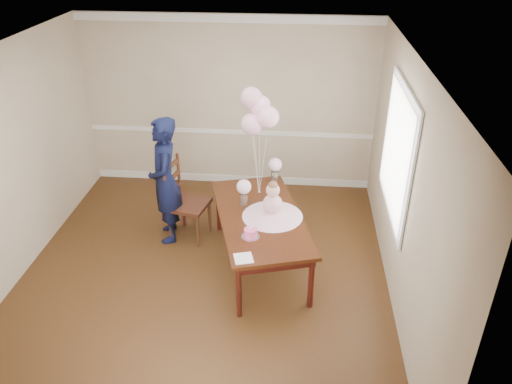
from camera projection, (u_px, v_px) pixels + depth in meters
name	position (u px, v px, depth m)	size (l,w,h in m)	color
floor	(204.00, 276.00, 6.19)	(4.50, 5.00, 0.00)	#331C0C
ceiling	(190.00, 58.00, 4.87)	(4.50, 5.00, 0.02)	white
wall_back	(229.00, 104.00, 7.70)	(4.50, 0.02, 2.70)	tan
wall_front	(126.00, 352.00, 3.36)	(4.50, 0.02, 2.70)	tan
wall_left	(4.00, 171.00, 5.71)	(0.02, 5.00, 2.70)	tan
wall_right	(404.00, 189.00, 5.35)	(0.02, 5.00, 2.70)	tan
chair_rail_trim	(230.00, 132.00, 7.91)	(4.50, 0.02, 0.07)	silver
crown_molding	(226.00, 18.00, 7.07)	(4.50, 0.02, 0.12)	silver
baseboard_trim	(231.00, 179.00, 8.32)	(4.50, 0.02, 0.12)	silver
window_frame	(397.00, 152.00, 5.69)	(0.02, 1.66, 1.56)	silver
window_blinds	(396.00, 152.00, 5.69)	(0.01, 1.50, 1.40)	white
dining_table_top	(260.00, 217.00, 6.07)	(0.97, 1.94, 0.05)	black
table_apron	(260.00, 222.00, 6.11)	(0.87, 1.84, 0.10)	black
table_leg_fl	(239.00, 292.00, 5.42)	(0.07, 0.07, 0.68)	black
table_leg_fr	(311.00, 283.00, 5.55)	(0.07, 0.07, 0.68)	black
table_leg_bl	(219.00, 208.00, 6.95)	(0.07, 0.07, 0.68)	black
table_leg_br	(276.00, 203.00, 7.08)	(0.07, 0.07, 0.68)	black
baby_skirt	(272.00, 213.00, 6.02)	(0.74, 0.74, 0.10)	#E7AAC7
baby_torso	(273.00, 204.00, 5.96)	(0.23, 0.23, 0.23)	#EB95C9
baby_head	(273.00, 190.00, 5.87)	(0.16, 0.16, 0.16)	#D7A494
baby_hair	(273.00, 186.00, 5.84)	(0.12, 0.12, 0.12)	brown
cake_platter	(250.00, 237.00, 5.65)	(0.21, 0.21, 0.01)	#B8B8BC
birthday_cake	(250.00, 233.00, 5.63)	(0.15, 0.15, 0.10)	#EE4B89
cake_flower_a	(250.00, 228.00, 5.60)	(0.03, 0.03, 0.03)	white
cake_flower_b	(253.00, 227.00, 5.62)	(0.03, 0.03, 0.03)	silver
rose_vase_near	(244.00, 199.00, 6.25)	(0.10, 0.10, 0.16)	white
roses_near	(244.00, 187.00, 6.16)	(0.18, 0.18, 0.18)	silver
rose_vase_far	(275.00, 176.00, 6.79)	(0.10, 0.10, 0.16)	white
roses_far	(275.00, 165.00, 6.70)	(0.18, 0.18, 0.18)	white
napkin	(243.00, 258.00, 5.30)	(0.19, 0.19, 0.01)	white
balloon_weight	(259.00, 193.00, 6.53)	(0.04, 0.04, 0.02)	silver
balloon_a	(252.00, 124.00, 6.04)	(0.27, 0.27, 0.27)	#E3A1BA
balloon_b	(268.00, 117.00, 5.98)	(0.27, 0.27, 0.27)	#FFB4CA
balloon_c	(260.00, 106.00, 6.05)	(0.27, 0.27, 0.27)	#FFB4D8
balloon_d	(251.00, 98.00, 6.00)	(0.27, 0.27, 0.27)	#D798AA
balloon_ribbon_a	(256.00, 165.00, 6.32)	(0.00, 0.00, 0.81)	silver
balloon_ribbon_b	(263.00, 162.00, 6.29)	(0.00, 0.00, 0.91)	silver
balloon_ribbon_c	(259.00, 156.00, 6.32)	(0.00, 0.00, 1.01)	white
balloon_ribbon_d	(255.00, 153.00, 6.30)	(0.00, 0.00, 1.11)	white
dining_chair_seat	(189.00, 205.00, 6.72)	(0.49, 0.49, 0.06)	#35180E
chair_leg_fl	(171.00, 226.00, 6.73)	(0.04, 0.04, 0.48)	#371A0F
chair_leg_fr	(198.00, 231.00, 6.62)	(0.04, 0.04, 0.48)	#381D0F
chair_leg_bl	(183.00, 211.00, 7.07)	(0.04, 0.04, 0.48)	#3A130F
chair_leg_br	(210.00, 216.00, 6.96)	(0.04, 0.04, 0.48)	#3A1D0F
chair_back_post_l	(165.00, 188.00, 6.45)	(0.04, 0.04, 0.62)	#3C2010
chair_back_post_r	(179.00, 174.00, 6.79)	(0.04, 0.04, 0.62)	#3B1D10
chair_slat_low	(173.00, 190.00, 6.69)	(0.03, 0.45, 0.06)	#37130F
chair_slat_mid	(172.00, 178.00, 6.60)	(0.03, 0.45, 0.06)	#34190E
chair_slat_top	(171.00, 166.00, 6.51)	(0.03, 0.45, 0.06)	#3B1F10
woman	(165.00, 181.00, 6.53)	(0.63, 0.42, 1.74)	black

